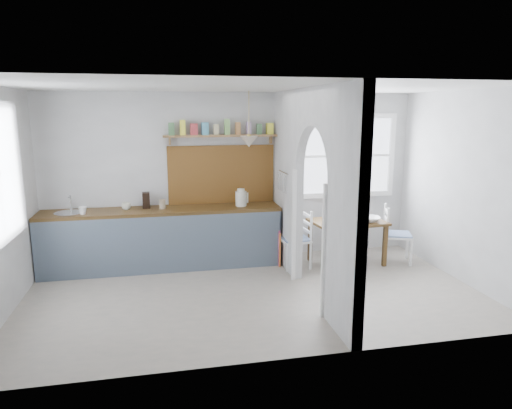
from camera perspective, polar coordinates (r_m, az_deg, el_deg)
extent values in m
cube|color=gray|center=(6.00, -0.16, -11.13)|extent=(5.80, 3.20, 0.01)
cube|color=silver|center=(5.54, -0.17, 14.53)|extent=(5.80, 3.20, 0.01)
cube|color=silver|center=(7.18, -2.73, 3.45)|extent=(5.80, 0.01, 2.60)
cube|color=silver|center=(4.10, 4.31, -2.80)|extent=(5.80, 0.01, 2.60)
cube|color=silver|center=(6.82, 24.49, 1.97)|extent=(0.01, 3.20, 2.60)
cube|color=silver|center=(4.70, 11.19, -1.13)|extent=(0.12, 0.80, 2.60)
cube|color=silver|center=(6.75, 3.97, 2.91)|extent=(0.12, 1.20, 2.60)
cube|color=silver|center=(5.53, 7.47, 8.99)|extent=(0.12, 1.20, 1.05)
cube|color=brown|center=(6.87, -11.64, -0.75)|extent=(3.50, 0.60, 0.05)
cube|color=slate|center=(6.71, -11.47, -5.02)|extent=(3.50, 0.03, 0.85)
cube|color=black|center=(7.03, -11.49, -4.25)|extent=(3.46, 0.45, 0.85)
cylinder|color=silver|center=(7.00, -22.35, -1.05)|extent=(0.40, 0.40, 0.02)
cube|color=brown|center=(7.12, -4.33, 3.77)|extent=(1.65, 0.03, 0.90)
cube|color=olive|center=(6.98, -4.32, 8.56)|extent=(1.75, 0.20, 0.03)
cube|color=#336135|center=(6.92, -10.54, 9.25)|extent=(0.09, 0.09, 0.18)
cube|color=yellow|center=(6.92, -9.15, 9.30)|extent=(0.09, 0.09, 0.18)
cube|color=maroon|center=(6.93, -7.77, 9.34)|extent=(0.09, 0.09, 0.18)
cube|color=teal|center=(6.94, -6.39, 9.38)|extent=(0.09, 0.09, 0.18)
cube|color=tan|center=(6.96, -5.01, 9.41)|extent=(0.09, 0.09, 0.18)
cube|color=#69A44C|center=(6.98, -3.65, 9.44)|extent=(0.09, 0.09, 0.18)
cube|color=#AF7438|center=(7.01, -2.29, 9.46)|extent=(0.09, 0.09, 0.18)
cube|color=#9A7FAA|center=(7.04, -0.94, 9.48)|extent=(0.09, 0.09, 0.18)
cube|color=#336135|center=(7.07, 0.40, 9.49)|extent=(0.09, 0.09, 0.18)
cube|color=yellow|center=(7.11, 1.72, 9.49)|extent=(0.09, 0.09, 0.18)
cone|color=beige|center=(6.70, -0.89, 7.87)|extent=(0.26, 0.26, 0.16)
cylinder|color=silver|center=(6.61, 3.47, 4.04)|extent=(0.02, 0.50, 0.02)
imported|color=white|center=(6.82, -20.84, -0.71)|extent=(0.14, 0.14, 0.11)
imported|color=silver|center=(6.92, -15.92, -0.21)|extent=(0.15, 0.15, 0.10)
cube|color=black|center=(6.97, -13.57, 0.52)|extent=(0.11, 0.15, 0.23)
cylinder|color=tan|center=(6.86, -11.60, 0.04)|extent=(0.09, 0.09, 0.14)
cube|color=#C63B7C|center=(6.94, 2.91, -5.52)|extent=(0.02, 0.03, 0.55)
cube|color=orange|center=(6.91, 2.99, -5.82)|extent=(0.02, 0.03, 0.54)
imported|color=white|center=(7.11, 14.05, -1.78)|extent=(0.37, 0.37, 0.08)
imported|color=#5C7A5C|center=(6.88, 11.07, -2.03)|extent=(0.10, 0.10, 0.09)
cylinder|color=black|center=(6.90, 9.56, -2.25)|extent=(0.25, 0.25, 0.02)
imported|color=#6F4781|center=(7.20, 10.79, -0.90)|extent=(0.25, 0.25, 0.21)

